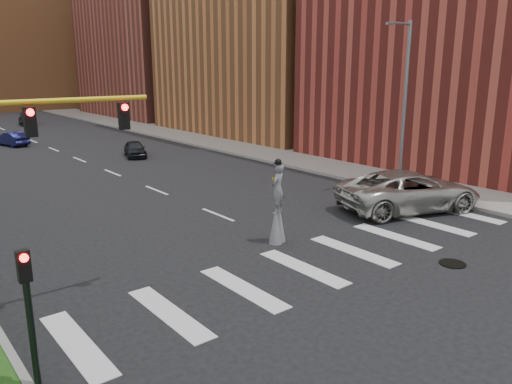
{
  "coord_description": "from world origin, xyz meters",
  "views": [
    {
      "loc": [
        -12.41,
        -10.35,
        6.65
      ],
      "look_at": [
        -0.14,
        5.0,
        1.7
      ],
      "focal_mm": 35.0,
      "sensor_mm": 36.0,
      "label": 1
    }
  ],
  "objects": [
    {
      "name": "building_near",
      "position": [
        22.0,
        8.0,
        11.0
      ],
      "size": [
        16.0,
        20.0,
        22.0
      ],
      "primitive_type": "cube",
      "color": "maroon",
      "rests_on": "ground"
    },
    {
      "name": "traffic_signal",
      "position": [
        -9.78,
        3.0,
        4.15
      ],
      "size": [
        5.3,
        0.23,
        6.2
      ],
      "color": "black",
      "rests_on": "ground"
    },
    {
      "name": "building_mid",
      "position": [
        22.0,
        30.0,
        12.0
      ],
      "size": [
        16.0,
        22.0,
        24.0
      ],
      "primitive_type": "cube",
      "color": "#B16637",
      "rests_on": "ground"
    },
    {
      "name": "secondary_signal",
      "position": [
        -10.3,
        -0.5,
        1.95
      ],
      "size": [
        0.25,
        0.21,
        3.23
      ],
      "color": "black",
      "rests_on": "ground"
    },
    {
      "name": "building_far",
      "position": [
        22.0,
        54.0,
        10.0
      ],
      "size": [
        16.0,
        22.0,
        20.0
      ],
      "primitive_type": "cube",
      "color": "brown",
      "rests_on": "ground"
    },
    {
      "name": "ground_plane",
      "position": [
        0.0,
        0.0,
        0.0
      ],
      "size": [
        160.0,
        160.0,
        0.0
      ],
      "primitive_type": "plane",
      "color": "black",
      "rests_on": "ground"
    },
    {
      "name": "streetlight",
      "position": [
        10.9,
        6.0,
        4.9
      ],
      "size": [
        2.05,
        0.2,
        9.0
      ],
      "color": "slate",
      "rests_on": "ground"
    },
    {
      "name": "manhole",
      "position": [
        3.0,
        -2.0,
        0.02
      ],
      "size": [
        0.9,
        0.9,
        0.04
      ],
      "primitive_type": "cylinder",
      "color": "black",
      "rests_on": "ground"
    },
    {
      "name": "car_mid",
      "position": [
        -2.14,
        36.27,
        0.61
      ],
      "size": [
        2.2,
        3.91,
        1.22
      ],
      "primitive_type": "imported",
      "rotation": [
        0.0,
        0.0,
        3.4
      ],
      "color": "#151649",
      "rests_on": "ground"
    },
    {
      "name": "car_far",
      "position": [
        3.33,
        52.38,
        0.63
      ],
      "size": [
        2.51,
        4.61,
        1.27
      ],
      "primitive_type": "imported",
      "rotation": [
        0.0,
        0.0,
        -0.18
      ],
      "color": "black",
      "rests_on": "ground"
    },
    {
      "name": "sidewalk_right",
      "position": [
        12.5,
        25.0,
        0.09
      ],
      "size": [
        5.0,
        90.0,
        0.18
      ],
      "primitive_type": "cube",
      "color": "gray",
      "rests_on": "ground"
    },
    {
      "name": "suv_crossing",
      "position": [
        7.54,
        3.0,
        0.95
      ],
      "size": [
        7.51,
        5.23,
        1.91
      ],
      "primitive_type": "imported",
      "rotation": [
        0.0,
        0.0,
        1.24
      ],
      "color": "#ADABA4",
      "rests_on": "ground"
    },
    {
      "name": "stilt_performer",
      "position": [
        -0.27,
        3.5,
        1.38
      ],
      "size": [
        0.83,
        0.71,
        3.31
      ],
      "rotation": [
        0.0,
        0.0,
        3.56
      ],
      "color": "black",
      "rests_on": "ground"
    },
    {
      "name": "car_near",
      "position": [
        3.78,
        24.59,
        0.6
      ],
      "size": [
        2.44,
        3.77,
        1.19
      ],
      "primitive_type": "imported",
      "rotation": [
        0.0,
        0.0,
        -0.32
      ],
      "color": "black",
      "rests_on": "ground"
    }
  ]
}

